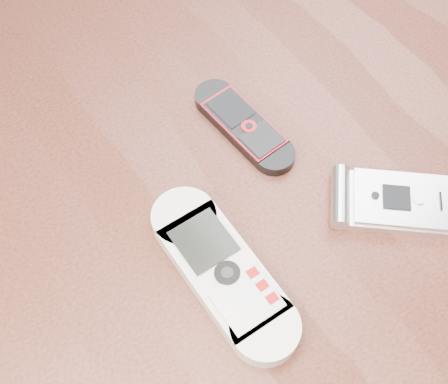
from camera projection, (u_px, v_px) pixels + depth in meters
The scene contains 4 objects.
table at pixel (220, 250), 0.66m from camera, with size 1.20×0.80×0.75m.
nokia_white at pixel (223, 271), 0.53m from camera, with size 0.06×0.18×0.02m, color silver.
nokia_black_red at pixel (243, 125), 0.61m from camera, with size 0.04×0.13×0.01m, color black.
motorola_razr at pixel (398, 202), 0.56m from camera, with size 0.06×0.12×0.02m, color silver.
Camera 1 is at (-0.16, -0.24, 1.25)m, focal length 50.00 mm.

